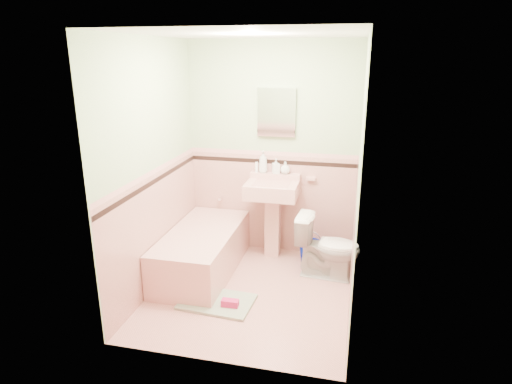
% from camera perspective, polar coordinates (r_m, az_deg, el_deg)
% --- Properties ---
extents(floor, '(2.20, 2.20, 0.00)m').
position_cam_1_polar(floor, '(4.61, -0.72, -12.86)').
color(floor, '#D5938B').
rests_on(floor, ground).
extents(ceiling, '(2.20, 2.20, 0.00)m').
position_cam_1_polar(ceiling, '(3.98, -0.86, 19.92)').
color(ceiling, white).
rests_on(ceiling, ground).
extents(wall_back, '(2.50, 0.00, 2.50)m').
position_cam_1_polar(wall_back, '(5.17, 2.13, 5.41)').
color(wall_back, beige).
rests_on(wall_back, ground).
extents(wall_front, '(2.50, 0.00, 2.50)m').
position_cam_1_polar(wall_front, '(3.12, -5.61, -2.89)').
color(wall_front, beige).
rests_on(wall_front, ground).
extents(wall_left, '(0.00, 2.50, 2.50)m').
position_cam_1_polar(wall_left, '(4.46, -13.37, 2.99)').
color(wall_left, beige).
rests_on(wall_left, ground).
extents(wall_right, '(0.00, 2.50, 2.50)m').
position_cam_1_polar(wall_right, '(4.01, 13.22, 1.39)').
color(wall_right, beige).
rests_on(wall_right, ground).
extents(wainscot_back, '(2.00, 0.00, 2.00)m').
position_cam_1_polar(wainscot_back, '(5.33, 2.03, -1.46)').
color(wainscot_back, '#D79890').
rests_on(wainscot_back, ground).
extents(wainscot_front, '(2.00, 0.00, 2.00)m').
position_cam_1_polar(wainscot_front, '(3.41, -5.22, -13.12)').
color(wainscot_front, '#D79890').
rests_on(wainscot_front, ground).
extents(wainscot_left, '(0.00, 2.20, 2.20)m').
position_cam_1_polar(wainscot_left, '(4.66, -12.68, -4.77)').
color(wainscot_left, '#D79890').
rests_on(wainscot_left, ground).
extents(wainscot_right, '(0.00, 2.20, 2.20)m').
position_cam_1_polar(wainscot_right, '(4.23, 12.45, -7.08)').
color(wainscot_right, '#D79890').
rests_on(wainscot_right, ground).
extents(accent_back, '(2.00, 0.00, 2.00)m').
position_cam_1_polar(accent_back, '(5.18, 2.08, 3.96)').
color(accent_back, black).
rests_on(accent_back, ground).
extents(accent_front, '(2.00, 0.00, 2.00)m').
position_cam_1_polar(accent_front, '(3.18, -5.44, -4.98)').
color(accent_front, black).
rests_on(accent_front, ground).
extents(accent_left, '(0.00, 2.20, 2.20)m').
position_cam_1_polar(accent_left, '(4.49, -13.05, 1.38)').
color(accent_left, black).
rests_on(accent_left, ground).
extents(accent_right, '(0.00, 2.20, 2.20)m').
position_cam_1_polar(accent_right, '(4.05, 12.84, -0.36)').
color(accent_right, black).
rests_on(accent_right, ground).
extents(cap_back, '(2.00, 0.00, 2.00)m').
position_cam_1_polar(cap_back, '(5.16, 2.09, 5.04)').
color(cap_back, '#D59492').
rests_on(cap_back, ground).
extents(cap_front, '(2.00, 0.00, 2.00)m').
position_cam_1_polar(cap_front, '(3.14, -5.49, -3.29)').
color(cap_front, '#D59492').
rests_on(cap_front, ground).
extents(cap_left, '(0.00, 2.20, 2.20)m').
position_cam_1_polar(cap_left, '(4.46, -13.14, 2.61)').
color(cap_left, '#D59492').
rests_on(cap_left, ground).
extents(cap_right, '(0.00, 2.20, 2.20)m').
position_cam_1_polar(cap_right, '(4.02, 12.94, 1.00)').
color(cap_right, '#D59492').
rests_on(cap_right, ground).
extents(bathtub, '(0.70, 1.50, 0.45)m').
position_cam_1_polar(bathtub, '(4.95, -6.97, -7.81)').
color(bathtub, '#D0958E').
rests_on(bathtub, floor).
extents(tub_faucet, '(0.04, 0.12, 0.04)m').
position_cam_1_polar(tub_faucet, '(5.44, -4.57, -0.80)').
color(tub_faucet, silver).
rests_on(tub_faucet, wall_back).
extents(sink, '(0.59, 0.49, 0.93)m').
position_cam_1_polar(sink, '(5.16, 2.07, -3.72)').
color(sink, '#D0958E').
rests_on(sink, floor).
extents(sink_faucet, '(0.02, 0.02, 0.10)m').
position_cam_1_polar(sink_faucet, '(5.14, 2.43, 1.88)').
color(sink_faucet, silver).
rests_on(sink_faucet, sink).
extents(medicine_cabinet, '(0.44, 0.04, 0.55)m').
position_cam_1_polar(medicine_cabinet, '(5.06, 2.69, 10.31)').
color(medicine_cabinet, white).
rests_on(medicine_cabinet, wall_back).
extents(soap_dish, '(0.11, 0.06, 0.04)m').
position_cam_1_polar(soap_dish, '(5.14, 7.17, 1.76)').
color(soap_dish, '#D0958E').
rests_on(soap_dish, wall_back).
extents(soap_bottle_left, '(0.12, 0.12, 0.26)m').
position_cam_1_polar(soap_bottle_left, '(5.16, 0.93, 3.96)').
color(soap_bottle_left, '#B2B2B2').
rests_on(soap_bottle_left, sink).
extents(soap_bottle_mid, '(0.10, 0.11, 0.17)m').
position_cam_1_polar(soap_bottle_mid, '(5.14, 2.61, 3.40)').
color(soap_bottle_mid, '#B2B2B2').
rests_on(soap_bottle_mid, sink).
extents(soap_bottle_right, '(0.14, 0.14, 0.14)m').
position_cam_1_polar(soap_bottle_right, '(5.13, 3.83, 3.17)').
color(soap_bottle_right, '#B2B2B2').
rests_on(soap_bottle_right, sink).
extents(tube, '(0.04, 0.04, 0.12)m').
position_cam_1_polar(tube, '(5.19, 0.09, 3.26)').
color(tube, white).
rests_on(tube, sink).
extents(toilet, '(0.71, 0.44, 0.69)m').
position_cam_1_polar(toilet, '(4.82, 9.34, -7.05)').
color(toilet, white).
rests_on(toilet, floor).
extents(bucket, '(0.31, 0.31, 0.25)m').
position_cam_1_polar(bucket, '(5.20, 7.03, -7.71)').
color(bucket, '#001291').
rests_on(bucket, floor).
extents(bath_mat, '(0.73, 0.51, 0.03)m').
position_cam_1_polar(bath_mat, '(4.44, -5.10, -14.05)').
color(bath_mat, '#8F9F85').
rests_on(bath_mat, floor).
extents(shoe, '(0.17, 0.08, 0.07)m').
position_cam_1_polar(shoe, '(4.32, -3.41, -14.22)').
color(shoe, '#BF1E59').
rests_on(shoe, bath_mat).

